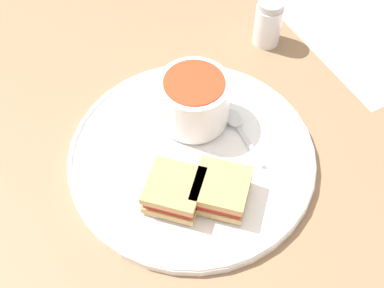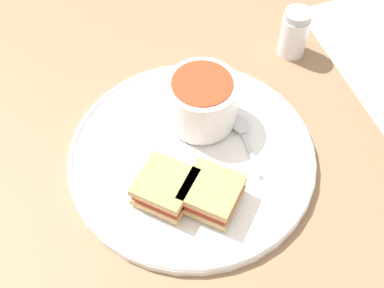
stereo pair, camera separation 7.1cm
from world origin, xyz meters
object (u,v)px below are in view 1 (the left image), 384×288
object	(u,v)px
spoon	(236,122)
salt_shaker	(268,22)
sandwich_half_far	(221,190)
sandwich_half_near	(174,190)
soup_bowl	(194,100)

from	to	relation	value
spoon	salt_shaker	distance (m)	0.19
sandwich_half_far	salt_shaker	size ratio (longest dim) A/B	1.17
spoon	sandwich_half_far	world-z (taller)	sandwich_half_far
spoon	salt_shaker	bearing A→B (deg)	-42.18
sandwich_half_near	soup_bowl	bearing A→B (deg)	-137.86
salt_shaker	sandwich_half_near	bearing A→B (deg)	27.73
soup_bowl	spoon	xyz separation A→B (m)	(-0.04, 0.05, -0.03)
soup_bowl	sandwich_half_near	xyz separation A→B (m)	(0.10, 0.09, -0.02)
spoon	sandwich_half_near	xyz separation A→B (m)	(0.14, 0.04, 0.01)
soup_bowl	sandwich_half_near	bearing A→B (deg)	42.14
soup_bowl	salt_shaker	distance (m)	0.21
sandwich_half_near	sandwich_half_far	bearing A→B (deg)	143.82
sandwich_half_near	spoon	bearing A→B (deg)	-162.21
sandwich_half_far	soup_bowl	bearing A→B (deg)	-112.61
spoon	sandwich_half_far	bearing A→B (deg)	143.54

